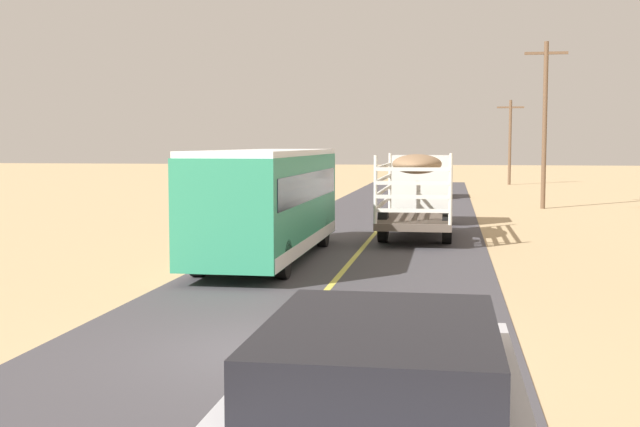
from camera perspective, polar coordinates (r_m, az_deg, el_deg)
ground_plane at (r=13.54m, az=-3.18°, el=-9.69°), size 240.00×240.00×0.00m
road_surface at (r=13.54m, az=-3.18°, el=-9.64°), size 8.00×120.00×0.02m
road_centre_line at (r=13.54m, az=-3.18°, el=-9.60°), size 0.16×117.60×0.00m
livestock_truck at (r=32.48m, az=7.02°, el=2.01°), size 2.53×9.70×3.02m
bus at (r=23.78m, az=-3.63°, el=0.88°), size 2.54×10.00×3.21m
car_far at (r=52.12m, az=7.63°, el=2.31°), size 1.90×4.62×1.93m
power_pole_mid at (r=44.38m, az=15.44°, el=6.32°), size 2.20×0.24×8.70m
power_pole_far at (r=69.65m, az=13.14°, el=5.09°), size 2.20×0.24×7.01m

